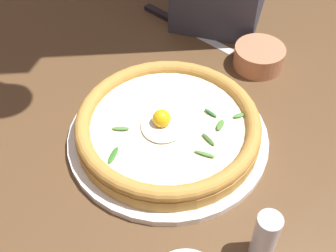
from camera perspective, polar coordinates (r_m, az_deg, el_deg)
The scene contains 6 objects.
ground_plane at distance 0.71m, azimuth -3.44°, elevation -4.51°, with size 2.40×2.40×0.03m, color brown.
pizza_plate at distance 0.71m, azimuth 0.00°, elevation -1.42°, with size 0.32×0.32×0.01m, color white.
pizza at distance 0.69m, azimuth -0.01°, elevation 0.01°, with size 0.29×0.29×0.05m.
side_bowl at distance 0.86m, azimuth 11.67°, elevation 8.75°, with size 0.09×0.09×0.04m, color #BB7755.
table_knife at distance 0.97m, azimuth 0.80°, elevation 13.38°, with size 0.11×0.22×0.01m.
pepper_shaker at distance 0.58m, azimuth 12.45°, elevation -13.77°, with size 0.03×0.03×0.08m, color silver.
Camera 1 is at (0.41, 0.18, 0.54)m, focal length 47.18 mm.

